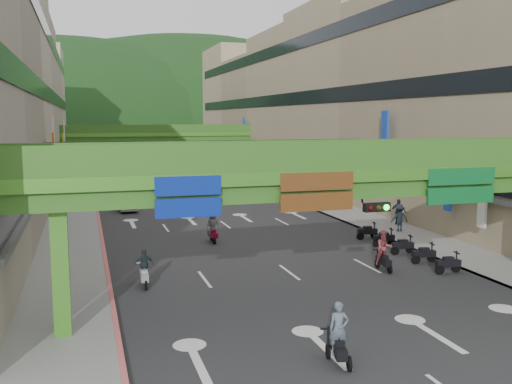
{
  "coord_description": "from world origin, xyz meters",
  "views": [
    {
      "loc": [
        -10.04,
        -15.19,
        8.0
      ],
      "look_at": [
        0.0,
        18.0,
        3.5
      ],
      "focal_mm": 40.0,
      "sensor_mm": 36.0,
      "label": 1
    }
  ],
  "objects": [
    {
      "name": "ground",
      "position": [
        0.0,
        0.0,
        0.0
      ],
      "size": [
        320.0,
        320.0,
        0.0
      ],
      "primitive_type": "plane",
      "color": "black",
      "rests_on": "ground"
    },
    {
      "name": "road_slab",
      "position": [
        0.0,
        50.0,
        0.01
      ],
      "size": [
        18.0,
        140.0,
        0.02
      ],
      "primitive_type": "cube",
      "color": "#28282B",
      "rests_on": "ground"
    },
    {
      "name": "sidewalk_left",
      "position": [
        -11.0,
        50.0,
        0.07
      ],
      "size": [
        4.0,
        140.0,
        0.15
      ],
      "primitive_type": "cube",
      "color": "gray",
      "rests_on": "ground"
    },
    {
      "name": "sidewalk_right",
      "position": [
        11.0,
        50.0,
        0.07
      ],
      "size": [
        4.0,
        140.0,
        0.15
      ],
      "primitive_type": "cube",
      "color": "gray",
      "rests_on": "ground"
    },
    {
      "name": "curb_left",
      "position": [
        -9.1,
        50.0,
        0.09
      ],
      "size": [
        0.2,
        140.0,
        0.18
      ],
      "primitive_type": "cube",
      "color": "#CC5959",
      "rests_on": "ground"
    },
    {
      "name": "curb_right",
      "position": [
        9.1,
        50.0,
        0.09
      ],
      "size": [
        0.2,
        140.0,
        0.18
      ],
      "primitive_type": "cube",
      "color": "gray",
      "rests_on": "ground"
    },
    {
      "name": "building_row_right",
      "position": [
        18.93,
        50.0,
        9.46
      ],
      "size": [
        12.8,
        95.0,
        19.0
      ],
      "color": "gray",
      "rests_on": "ground"
    },
    {
      "name": "overpass_near",
      "position": [
        0.93,
        5.38,
        5.21
      ],
      "size": [
        28.0,
        12.27,
        7.1
      ],
      "color": "#4C9E2D",
      "rests_on": "ground"
    },
    {
      "name": "overpass_far",
      "position": [
        0.0,
        65.0,
        5.4
      ],
      "size": [
        28.0,
        2.2,
        7.1
      ],
      "color": "#4C9E2D",
      "rests_on": "ground"
    },
    {
      "name": "hill_left",
      "position": [
        -15.0,
        160.0,
        0.0
      ],
      "size": [
        168.0,
        140.0,
        112.0
      ],
      "primitive_type": "ellipsoid",
      "color": "#1C4419",
      "rests_on": "ground"
    },
    {
      "name": "hill_right",
      "position": [
        25.0,
        180.0,
        0.0
      ],
      "size": [
        208.0,
        176.0,
        128.0
      ],
      "primitive_type": "ellipsoid",
      "color": "#1C4419",
      "rests_on": "ground"
    },
    {
      "name": "bunting_string",
      "position": [
        0.0,
        30.0,
        5.96
      ],
      "size": [
        26.0,
        0.36,
        0.47
      ],
      "color": "black",
      "rests_on": "ground"
    },
    {
      "name": "scooter_rider_near",
      "position": [
        -2.33,
        1.0,
        1.0
      ],
      "size": [
        0.76,
        1.58,
        2.12
      ],
      "color": "black",
      "rests_on": "ground"
    },
    {
      "name": "scooter_rider_mid",
      "position": [
        4.84,
        10.82,
        1.13
      ],
      "size": [
        0.96,
        1.6,
        2.18
      ],
      "color": "black",
      "rests_on": "ground"
    },
    {
      "name": "scooter_rider_left",
      "position": [
        -7.5,
        11.62,
        0.92
      ],
      "size": [
        0.9,
        1.6,
        1.86
      ],
      "color": "#94939C",
      "rests_on": "ground"
    },
    {
      "name": "scooter_rider_far",
      "position": [
        -2.25,
        20.25,
        1.01
      ],
      "size": [
        0.84,
        1.6,
        2.01
      ],
      "color": "maroon",
      "rests_on": "ground"
    },
    {
      "name": "parked_scooter_row",
      "position": [
        7.8,
        13.84,
        0.52
      ],
      "size": [
        1.6,
        9.41,
        1.08
      ],
      "color": "black",
      "rests_on": "ground"
    },
    {
      "name": "car_silver",
      "position": [
        -6.66,
        35.0,
        0.71
      ],
      "size": [
        1.83,
        4.39,
        1.41
      ],
      "primitive_type": "imported",
      "rotation": [
        0.0,
        0.0,
        0.08
      ],
      "color": "silver",
      "rests_on": "ground"
    },
    {
      "name": "car_yellow",
      "position": [
        4.35,
        40.92,
        0.63
      ],
      "size": [
        1.97,
        3.88,
        1.26
      ],
      "primitive_type": "imported",
      "rotation": [
        0.0,
        0.0,
        -0.13
      ],
      "color": "#CACD0E",
      "rests_on": "ground"
    },
    {
      "name": "pedestrian_red",
      "position": [
        10.14,
        30.91,
        0.8
      ],
      "size": [
        0.85,
        0.7,
        1.59
      ],
      "primitive_type": "imported",
      "rotation": [
        0.0,
        0.0,
        -0.13
      ],
      "color": "#BC2409",
      "rests_on": "ground"
    },
    {
      "name": "pedestrian_dark",
      "position": [
        12.2,
        21.78,
        0.95
      ],
      "size": [
        1.15,
        1.06,
        1.89
      ],
      "primitive_type": "imported",
      "rotation": [
        0.0,
        0.0,
        -0.68
      ],
      "color": "#23222A",
      "rests_on": "ground"
    },
    {
      "name": "pedestrian_blue",
      "position": [
        10.91,
        19.43,
        0.94
      ],
      "size": [
        0.94,
        0.67,
        1.88
      ],
      "primitive_type": "imported",
      "rotation": [
        0.0,
        0.0,
        3.01
      ],
      "color": "#2C3A4E",
      "rests_on": "ground"
    }
  ]
}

